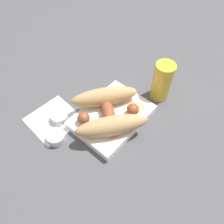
{
  "coord_description": "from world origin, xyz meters",
  "views": [
    {
      "loc": [
        -0.29,
        -0.25,
        0.54
      ],
      "look_at": [
        0.0,
        0.0,
        0.04
      ],
      "focal_mm": 35.0,
      "sensor_mm": 36.0,
      "label": 1
    }
  ],
  "objects": [
    {
      "name": "condiment_cup_far",
      "position": [
        -0.16,
        0.07,
        0.01
      ],
      "size": [
        0.05,
        0.05,
        0.03
      ],
      "color": "silver",
      "rests_on": "ground_plane"
    },
    {
      "name": "condiment_cup_near",
      "position": [
        -0.1,
        0.12,
        0.01
      ],
      "size": [
        0.05,
        0.05,
        0.03
      ],
      "color": "silver",
      "rests_on": "ground_plane"
    },
    {
      "name": "napkin",
      "position": [
        -0.12,
        0.13,
        0.0
      ],
      "size": [
        0.14,
        0.14,
        0.0
      ],
      "color": "white",
      "rests_on": "ground_plane"
    },
    {
      "name": "food_tray",
      "position": [
        0.0,
        0.0,
        0.01
      ],
      "size": [
        0.23,
        0.17,
        0.03
      ],
      "color": "white",
      "rests_on": "ground_plane"
    },
    {
      "name": "bread_roll",
      "position": [
        -0.01,
        0.0,
        0.05
      ],
      "size": [
        0.25,
        0.25,
        0.06
      ],
      "color": "tan",
      "rests_on": "food_tray"
    },
    {
      "name": "pickled_veggies",
      "position": [
        0.06,
        -0.04,
        0.03
      ],
      "size": [
        0.06,
        0.06,
        0.0
      ],
      "color": "#F99E4C",
      "rests_on": "food_tray"
    },
    {
      "name": "drink_glass",
      "position": [
        0.17,
        -0.05,
        0.06
      ],
      "size": [
        0.06,
        0.06,
        0.13
      ],
      "color": "gold",
      "rests_on": "ground_plane"
    },
    {
      "name": "ground_plane",
      "position": [
        0.0,
        0.0,
        0.0
      ],
      "size": [
        3.0,
        3.0,
        0.0
      ],
      "primitive_type": "plane",
      "color": "#4C4C51"
    },
    {
      "name": "sausage",
      "position": [
        -0.02,
        -0.0,
        0.04
      ],
      "size": [
        0.15,
        0.14,
        0.04
      ],
      "color": "brown",
      "rests_on": "food_tray"
    }
  ]
}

